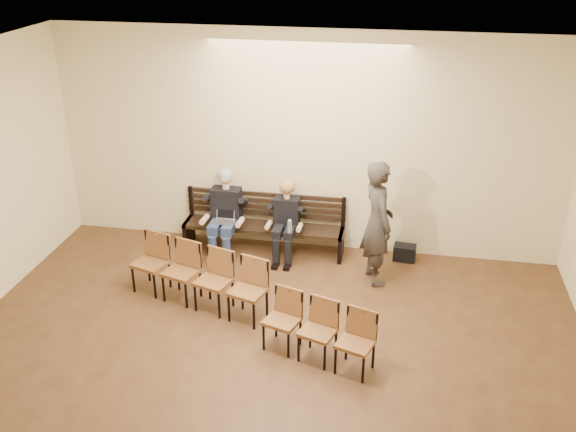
% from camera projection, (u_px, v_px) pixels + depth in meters
% --- Properties ---
extents(room_walls, '(8.02, 10.01, 3.51)m').
position_uv_depth(room_walls, '(235.00, 207.00, 5.85)').
color(room_walls, beige).
rests_on(room_walls, ground).
extents(bench, '(2.60, 0.90, 0.45)m').
position_uv_depth(bench, '(263.00, 238.00, 10.37)').
color(bench, black).
rests_on(bench, ground).
extents(seated_man, '(0.58, 0.80, 1.38)m').
position_uv_depth(seated_man, '(225.00, 212.00, 10.16)').
color(seated_man, black).
rests_on(seated_man, ground).
extents(seated_woman, '(0.49, 0.68, 1.14)m').
position_uv_depth(seated_woman, '(286.00, 224.00, 10.05)').
color(seated_woman, black).
rests_on(seated_woman, ground).
extents(laptop, '(0.31, 0.25, 0.22)m').
position_uv_depth(laptop, '(224.00, 224.00, 10.07)').
color(laptop, silver).
rests_on(laptop, bench).
extents(water_bottle, '(0.08, 0.08, 0.22)m').
position_uv_depth(water_bottle, '(290.00, 233.00, 9.77)').
color(water_bottle, silver).
rests_on(water_bottle, bench).
extents(bag, '(0.36, 0.27, 0.25)m').
position_uv_depth(bag, '(405.00, 253.00, 10.13)').
color(bag, black).
rests_on(bag, ground).
extents(passerby, '(0.79, 0.93, 2.17)m').
position_uv_depth(passerby, '(378.00, 214.00, 9.17)').
color(passerby, '#342F2A').
rests_on(passerby, ground).
extents(chair_row_front, '(1.45, 0.83, 0.77)m').
position_uv_depth(chair_row_front, '(318.00, 332.00, 7.75)').
color(chair_row_front, brown).
rests_on(chair_row_front, ground).
extents(chair_row_back, '(2.12, 1.06, 0.85)m').
position_uv_depth(chair_row_back, '(197.00, 277.00, 8.85)').
color(chair_row_back, brown).
rests_on(chair_row_back, ground).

